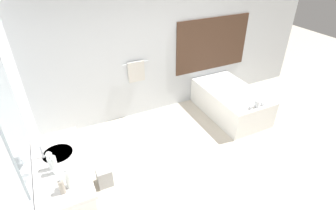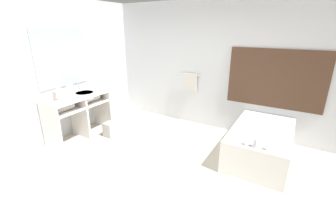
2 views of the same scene
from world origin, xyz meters
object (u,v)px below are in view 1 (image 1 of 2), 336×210
at_px(bathtub, 230,101).
at_px(waste_bin, 104,176).
at_px(water_bottle_1, 54,165).
at_px(soap_dispenser, 62,187).
at_px(water_bottle_3, 69,178).
at_px(water_bottle_2, 51,161).

relative_size(bathtub, waste_bin, 5.40).
distance_m(water_bottle_1, soap_dispenser, 0.31).
bearing_deg(waste_bin, water_bottle_3, -121.81).
bearing_deg(water_bottle_1, soap_dispenser, -84.21).
relative_size(soap_dispenser, waste_bin, 0.66).
height_order(bathtub, soap_dispenser, soap_dispenser).
bearing_deg(soap_dispenser, water_bottle_3, 30.52).
relative_size(water_bottle_1, water_bottle_3, 0.99).
relative_size(water_bottle_1, water_bottle_2, 1.04).
xyz_separation_m(water_bottle_3, soap_dispenser, (-0.08, -0.05, -0.03)).
height_order(bathtub, water_bottle_2, water_bottle_2).
relative_size(water_bottle_1, soap_dispenser, 1.27).
bearing_deg(bathtub, water_bottle_2, -162.38).
height_order(water_bottle_1, water_bottle_2, water_bottle_1).
height_order(water_bottle_3, soap_dispenser, water_bottle_3).
distance_m(water_bottle_2, water_bottle_3, 0.38).
bearing_deg(water_bottle_3, water_bottle_2, 111.69).
bearing_deg(soap_dispenser, bathtub, 23.92).
bearing_deg(soap_dispenser, waste_bin, 55.52).
xyz_separation_m(soap_dispenser, waste_bin, (0.52, 0.75, -0.84)).
xyz_separation_m(water_bottle_2, water_bottle_3, (0.14, -0.35, 0.01)).
relative_size(water_bottle_2, waste_bin, 0.81).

